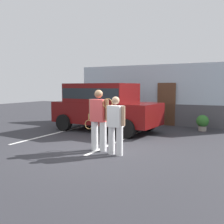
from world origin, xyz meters
TOP-DOWN VIEW (x-y plane):
  - ground_plane at (0.00, 0.00)m, footprint 40.00×40.00m
  - parking_stripe_0 at (-2.99, 1.50)m, footprint 0.12×4.40m
  - parking_stripe_1 at (-0.01, 1.50)m, footprint 0.12×4.40m
  - house_frontage at (0.01, 6.12)m, footprint 8.76×0.40m
  - parked_suv at (-1.52, 3.13)m, footprint 4.76×2.50m
  - tennis_player_man at (0.04, -0.02)m, footprint 0.92×0.31m
  - tennis_player_woman at (0.70, -0.22)m, footprint 0.74×0.30m
  - potted_plant_by_porch at (2.33, 5.01)m, footprint 0.53×0.53m

SIDE VIEW (x-z plane):
  - ground_plane at x=0.00m, z-range 0.00..0.00m
  - parking_stripe_0 at x=-2.99m, z-range 0.00..0.01m
  - parking_stripe_1 at x=-0.01m, z-range 0.00..0.01m
  - potted_plant_by_porch at x=2.33m, z-range 0.04..0.73m
  - tennis_player_woman at x=0.70m, z-range 0.04..1.68m
  - tennis_player_man at x=0.04m, z-range 0.03..1.85m
  - parked_suv at x=-1.52m, z-range 0.12..2.17m
  - house_frontage at x=0.01m, z-range -0.09..2.92m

